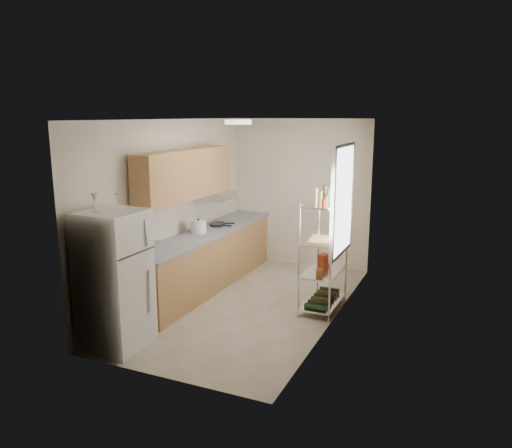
{
  "coord_description": "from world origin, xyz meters",
  "views": [
    {
      "loc": [
        2.81,
        -6.12,
        2.66
      ],
      "look_at": [
        0.01,
        0.25,
        1.13
      ],
      "focal_mm": 35.0,
      "sensor_mm": 36.0,
      "label": 1
    }
  ],
  "objects_px": {
    "rice_cooker": "(198,227)",
    "frying_pan_large": "(217,225)",
    "refrigerator": "(114,280)",
    "cutting_board": "(323,240)",
    "espresso_machine": "(336,227)"
  },
  "relations": [
    {
      "from": "rice_cooker",
      "to": "frying_pan_large",
      "type": "distance_m",
      "value": 0.56
    },
    {
      "from": "rice_cooker",
      "to": "frying_pan_large",
      "type": "height_order",
      "value": "rice_cooker"
    },
    {
      "from": "refrigerator",
      "to": "cutting_board",
      "type": "relative_size",
      "value": 3.49
    },
    {
      "from": "refrigerator",
      "to": "espresso_machine",
      "type": "relative_size",
      "value": 6.39
    },
    {
      "from": "refrigerator",
      "to": "espresso_machine",
      "type": "distance_m",
      "value": 3.06
    },
    {
      "from": "espresso_machine",
      "to": "cutting_board",
      "type": "bearing_deg",
      "value": -108.0
    },
    {
      "from": "refrigerator",
      "to": "espresso_machine",
      "type": "bearing_deg",
      "value": 49.66
    },
    {
      "from": "frying_pan_large",
      "to": "refrigerator",
      "type": "bearing_deg",
      "value": -85.13
    },
    {
      "from": "frying_pan_large",
      "to": "cutting_board",
      "type": "xyz_separation_m",
      "value": [
        1.98,
        -0.69,
        0.11
      ]
    },
    {
      "from": "frying_pan_large",
      "to": "rice_cooker",
      "type": "bearing_deg",
      "value": -88.44
    },
    {
      "from": "espresso_machine",
      "to": "rice_cooker",
      "type": "bearing_deg",
      "value": 178.44
    },
    {
      "from": "rice_cooker",
      "to": "frying_pan_large",
      "type": "relative_size",
      "value": 1.03
    },
    {
      "from": "rice_cooker",
      "to": "espresso_machine",
      "type": "relative_size",
      "value": 0.96
    },
    {
      "from": "frying_pan_large",
      "to": "espresso_machine",
      "type": "distance_m",
      "value": 2.08
    },
    {
      "from": "rice_cooker",
      "to": "espresso_machine",
      "type": "height_order",
      "value": "espresso_machine"
    }
  ]
}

